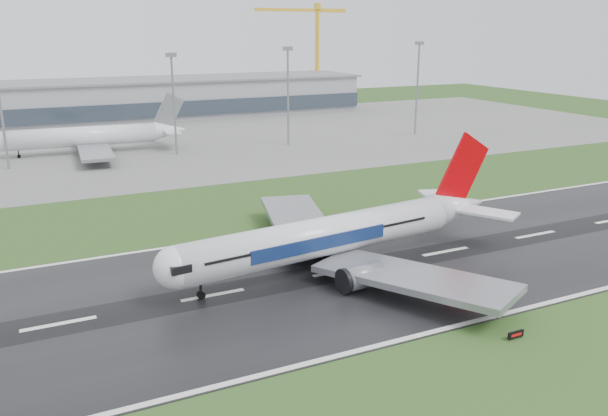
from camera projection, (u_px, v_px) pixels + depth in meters
ground at (213, 296)px, 84.06m from camera, size 520.00×520.00×0.00m
runway at (213, 295)px, 84.05m from camera, size 400.00×45.00×0.10m
apron at (95, 146)px, 192.31m from camera, size 400.00×130.00×0.08m
terminal at (73, 102)px, 242.17m from camera, size 240.00×36.00×15.00m
main_airliner at (345, 210)px, 92.63m from camera, size 66.60×64.08×17.82m
parked_airliner at (89, 126)px, 178.76m from camera, size 58.56×54.94×16.33m
tower_crane at (317, 55)px, 298.63m from camera, size 48.31×4.53×47.36m
runway_sign at (516, 335)px, 72.16m from camera, size 2.28×0.89×1.04m
floodmast_2 at (1, 113)px, 156.24m from camera, size 0.64×0.64×29.54m
floodmast_3 at (174, 107)px, 174.99m from camera, size 0.64×0.64×28.01m
floodmast_4 at (288, 99)px, 189.67m from camera, size 0.64×0.64×29.31m
floodmast_5 at (417, 90)px, 209.67m from camera, size 0.64×0.64×30.47m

